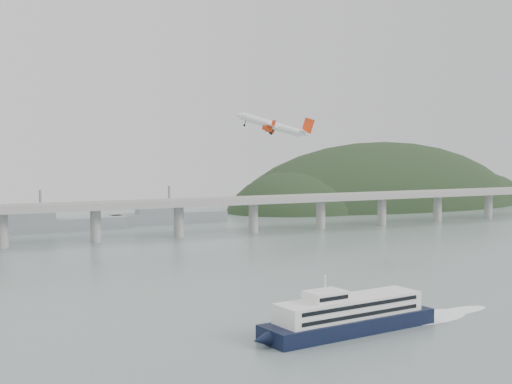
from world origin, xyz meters
TOP-DOWN VIEW (x-y plane):
  - ground at (0.00, 0.00)m, footprint 900.00×900.00m
  - bridge at (-1.15, 200.00)m, footprint 800.00×22.00m
  - headland at (285.18, 331.75)m, footprint 365.00×155.00m
  - ferry at (-8.79, -23.69)m, footprint 92.31×23.08m
  - airliner at (27.23, 92.25)m, footprint 32.50×31.23m

SIDE VIEW (x-z plane):
  - headland at x=285.18m, z-range -97.34..58.66m
  - ground at x=0.00m, z-range 0.00..0.00m
  - ferry at x=-8.79m, z-range -3.98..13.43m
  - bridge at x=-1.15m, z-range 5.70..29.60m
  - airliner at x=27.23m, z-range 57.00..70.59m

